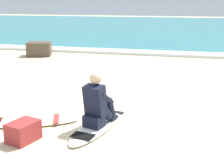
# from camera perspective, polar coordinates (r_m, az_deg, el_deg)

# --- Properties ---
(ground_plane) EXTENTS (80.00, 80.00, 0.00)m
(ground_plane) POSITION_cam_1_polar(r_m,az_deg,el_deg) (6.01, -2.86, -7.13)
(ground_plane) COLOR beige
(sea) EXTENTS (80.00, 28.00, 0.10)m
(sea) POSITION_cam_1_polar(r_m,az_deg,el_deg) (26.77, 10.64, 9.42)
(sea) COLOR teal
(sea) RESTS_ON ground
(breaking_foam) EXTENTS (80.00, 0.90, 0.11)m
(breaking_foam) POSITION_cam_1_polar(r_m,az_deg,el_deg) (13.21, 6.74, 4.85)
(breaking_foam) COLOR white
(breaking_foam) RESTS_ON ground
(surfboard_main) EXTENTS (0.83, 2.12, 0.08)m
(surfboard_main) POSITION_cam_1_polar(r_m,az_deg,el_deg) (5.69, -2.20, -7.98)
(surfboard_main) COLOR white
(surfboard_main) RESTS_ON ground
(surfer_seated) EXTENTS (0.51, 0.76, 0.95)m
(surfer_seated) POSITION_cam_1_polar(r_m,az_deg,el_deg) (5.45, -2.64, -4.53)
(surfer_seated) COLOR black
(surfer_seated) RESTS_ON surfboard_main
(surfboard_spare_near) EXTENTS (1.90, 1.18, 0.08)m
(surfboard_spare_near) POSITION_cam_1_polar(r_m,az_deg,el_deg) (5.97, -15.07, -7.40)
(surfboard_spare_near) COLOR #EFE5C6
(surfboard_spare_near) RESTS_ON ground
(shoreline_rock) EXTENTS (1.11, 1.02, 0.55)m
(shoreline_rock) POSITION_cam_1_polar(r_m,az_deg,el_deg) (13.03, -13.10, 5.44)
(shoreline_rock) COLOR brown
(shoreline_rock) RESTS_ON ground
(beach_bag) EXTENTS (0.48, 0.56, 0.32)m
(beach_bag) POSITION_cam_1_polar(r_m,az_deg,el_deg) (5.25, -15.83, -9.07)
(beach_bag) COLOR maroon
(beach_bag) RESTS_ON ground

